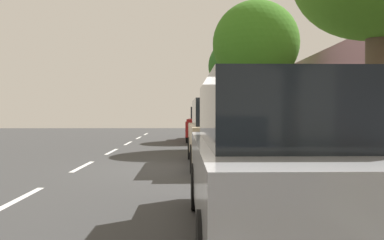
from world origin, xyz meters
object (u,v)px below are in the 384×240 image
at_px(street_tree_corner, 239,67).
at_px(street_tree_far_end, 256,44).
at_px(parked_suv_tan_mid, 221,131).
at_px(bicycle_at_curb, 223,140).
at_px(parked_suv_silver_second, 272,158).
at_px(parked_pickup_red_far, 205,125).
at_px(cyclist_with_backpack, 229,125).

bearing_deg(street_tree_corner, street_tree_far_end, -90.00).
xyz_separation_m(parked_suv_tan_mid, street_tree_far_end, (1.96, 4.94, 3.57)).
xyz_separation_m(parked_suv_tan_mid, bicycle_at_curb, (0.59, 5.42, -0.64)).
xyz_separation_m(parked_suv_silver_second, parked_pickup_red_far, (0.01, 16.62, -0.13)).
xyz_separation_m(bicycle_at_curb, street_tree_far_end, (1.37, -0.48, 4.21)).
relative_size(parked_suv_silver_second, parked_suv_tan_mid, 1.00).
bearing_deg(bicycle_at_curb, street_tree_far_end, -19.44).
height_order(parked_suv_silver_second, parked_pickup_red_far, parked_suv_silver_second).
xyz_separation_m(parked_pickup_red_far, bicycle_at_curb, (0.57, -4.63, -0.52)).
distance_m(parked_pickup_red_far, street_tree_corner, 3.90).
distance_m(parked_suv_tan_mid, bicycle_at_curb, 5.49).
distance_m(parked_pickup_red_far, street_tree_far_end, 6.59).
bearing_deg(cyclist_with_backpack, parked_suv_tan_mid, -99.29).
xyz_separation_m(parked_pickup_red_far, street_tree_corner, (1.93, 0.18, 3.38)).
bearing_deg(parked_suv_tan_mid, parked_suv_silver_second, -89.81).
height_order(parked_pickup_red_far, street_tree_corner, street_tree_corner).
bearing_deg(parked_suv_tan_mid, street_tree_far_end, 68.35).
xyz_separation_m(parked_suv_tan_mid, street_tree_corner, (1.96, 10.23, 3.25)).
relative_size(parked_suv_silver_second, cyclist_with_backpack, 2.74).
relative_size(cyclist_with_backpack, street_tree_far_end, 0.27).
xyz_separation_m(cyclist_with_backpack, street_tree_far_end, (1.14, -0.05, 3.54)).
height_order(street_tree_far_end, street_tree_corner, street_tree_far_end).
height_order(parked_suv_silver_second, parked_suv_tan_mid, same).
relative_size(parked_suv_silver_second, parked_pickup_red_far, 0.87).
distance_m(parked_suv_silver_second, street_tree_corner, 17.22).
distance_m(cyclist_with_backpack, street_tree_corner, 6.26).
relative_size(bicycle_at_curb, street_tree_corner, 0.30).
distance_m(bicycle_at_curb, street_tree_corner, 6.33).
height_order(parked_suv_tan_mid, cyclist_with_backpack, parked_suv_tan_mid).
height_order(cyclist_with_backpack, street_tree_far_end, street_tree_far_end).
xyz_separation_m(parked_suv_tan_mid, cyclist_with_backpack, (0.82, 4.98, 0.02)).
bearing_deg(bicycle_at_curb, cyclist_with_backpack, -63.10).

